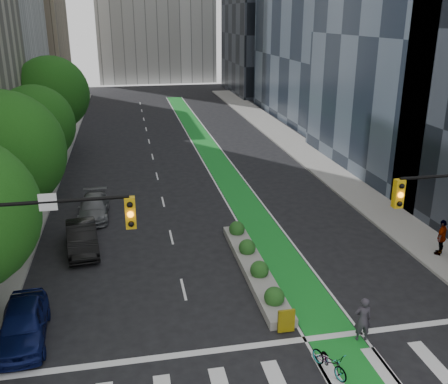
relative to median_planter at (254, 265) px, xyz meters
name	(u,v)px	position (x,y,z in m)	size (l,w,h in m)	color
ground	(270,365)	(-1.20, -7.04, -0.37)	(160.00, 160.00, 0.00)	black
sidewalk_left	(38,178)	(-13.00, 17.96, -0.30)	(3.60, 90.00, 0.15)	gray
sidewalk_right	(320,162)	(10.60, 17.96, -0.30)	(3.60, 90.00, 0.15)	gray
bike_lane_paint	(211,154)	(1.80, 22.96, -0.37)	(2.20, 70.00, 0.01)	#188728
building_tan_far	(10,10)	(-21.20, 58.96, 12.63)	(14.00, 16.00, 26.00)	tan
building_dark_end	(274,4)	(18.80, 60.96, 13.63)	(14.00, 18.00, 28.00)	black
tree_mid	(3,152)	(-12.20, 4.96, 5.20)	(6.40, 6.40, 8.78)	black
tree_midfar	(35,125)	(-12.20, 14.96, 4.57)	(5.60, 5.60, 7.76)	black
tree_far	(52,94)	(-12.20, 24.96, 5.32)	(6.60, 6.60, 9.00)	black
signal_left	(5,265)	(-9.90, -6.57, 4.41)	(6.14, 0.51, 7.20)	black
median_planter	(254,265)	(0.00, 0.00, 0.00)	(1.20, 10.26, 1.10)	gray
bicycle	(329,361)	(0.80, -7.82, 0.08)	(0.61, 1.74, 0.91)	gray
cyclist	(363,319)	(2.79, -6.27, 0.57)	(0.69, 0.45, 1.89)	#35303A
parked_car_left_near	(23,323)	(-10.36, -3.69, 0.39)	(1.80, 4.46, 1.52)	#0C1449
parked_car_left_mid	(82,238)	(-8.64, 4.20, 0.38)	(1.59, 4.55, 1.50)	black
parked_car_left_far	(94,207)	(-8.25, 9.08, 0.28)	(1.83, 4.51, 1.31)	#595C5E
pedestrian_far	(442,237)	(10.19, -0.28, 0.76)	(1.15, 0.48, 1.97)	gray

